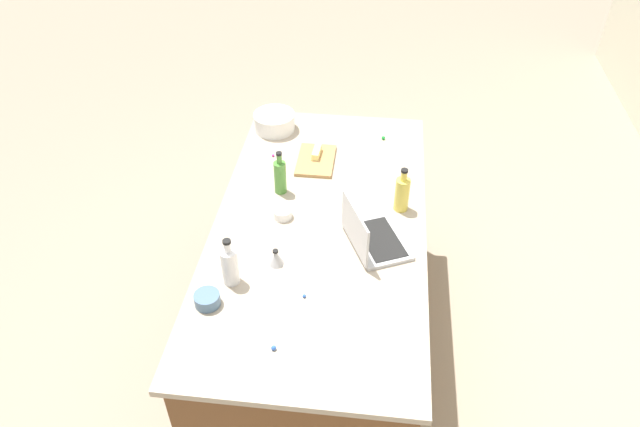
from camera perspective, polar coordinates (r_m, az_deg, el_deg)
ground_plane at (r=3.43m, az=-0.00°, el=-12.28°), size 12.00×12.00×0.00m
island_counter at (r=3.08m, az=-0.00°, el=-7.13°), size 1.94×0.98×0.90m
laptop at (r=2.63m, az=4.87°, el=-2.24°), size 0.37×0.34×0.22m
mixing_bowl_large at (r=3.40m, az=-4.38°, el=8.79°), size 0.23×0.23×0.10m
bottle_oil at (r=2.82m, az=7.86°, el=1.92°), size 0.07×0.07×0.23m
bottle_olive at (r=2.90m, az=-3.84°, el=3.58°), size 0.06×0.06×0.23m
bottle_vinegar at (r=2.46m, az=-8.62°, el=-4.93°), size 0.07×0.07×0.23m
cutting_board at (r=3.15m, az=-0.40°, el=5.11°), size 0.29×0.19×0.02m
butter_stick_left at (r=3.16m, az=-0.33°, el=5.87°), size 0.11×0.04×0.04m
ramekin_small at (r=2.43m, az=-10.74°, el=-8.07°), size 0.10×0.10×0.05m
ramekin_medium at (r=2.79m, az=-3.59°, el=-0.00°), size 0.09×0.09×0.04m
kitchen_timer at (r=2.55m, az=-4.25°, el=-4.21°), size 0.07×0.07×0.08m
candy_0 at (r=3.20m, az=-4.51°, el=5.56°), size 0.01×0.01×0.01m
candy_1 at (r=2.27m, az=-4.46°, el=-12.69°), size 0.02×0.02×0.02m
candy_2 at (r=3.35m, az=6.08°, el=7.21°), size 0.02×0.02×0.02m
candy_3 at (r=2.43m, az=-1.52°, el=-7.89°), size 0.01×0.01×0.01m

